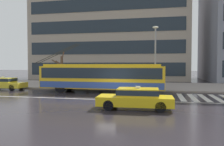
{
  "coord_description": "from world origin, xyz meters",
  "views": [
    {
      "loc": [
        3.63,
        -17.67,
        2.7
      ],
      "look_at": [
        -0.7,
        3.3,
        1.87
      ],
      "focal_mm": 35.62,
      "sensor_mm": 36.0,
      "label": 1
    }
  ],
  "objects": [
    {
      "name": "pedestrian_approaching_curb",
      "position": [
        -2.45,
        6.01,
        1.76
      ],
      "size": [
        1.44,
        1.44,
        2.02
      ],
      "color": "black",
      "rests_on": "sidewalk_slab"
    },
    {
      "name": "street_tree_bare",
      "position": [
        -8.0,
        7.82,
        2.14
      ],
      "size": [
        1.5,
        1.24,
        4.16
      ],
      "color": "brown",
      "rests_on": "sidewalk_slab"
    },
    {
      "name": "street_lamp",
      "position": [
        3.38,
        5.33,
        3.96
      ],
      "size": [
        0.6,
        0.32,
        6.43
      ],
      "color": "gray",
      "rests_on": "sidewalk_slab"
    },
    {
      "name": "trolleybus",
      "position": [
        -1.63,
        3.09,
        1.52
      ],
      "size": [
        13.13,
        2.68,
        4.74
      ],
      "color": "yellow",
      "rests_on": "ground_plane"
    },
    {
      "name": "sidewalk_slab",
      "position": [
        0.0,
        9.69,
        0.07
      ],
      "size": [
        80.0,
        10.0,
        0.14
      ],
      "primitive_type": "cube",
      "color": "gray",
      "rests_on": "ground_plane"
    },
    {
      "name": "taxi_oncoming_near",
      "position": [
        2.36,
        -4.29,
        0.7
      ],
      "size": [
        4.57,
        1.87,
        1.39
      ],
      "color": "yellow",
      "rests_on": "ground_plane"
    },
    {
      "name": "office_tower_corner_left",
      "position": [
        -5.19,
        23.67,
        9.09
      ],
      "size": [
        28.05,
        11.56,
        18.16
      ],
      "color": "#A09284",
      "rests_on": "ground_plane"
    },
    {
      "name": "bus_shelter",
      "position": [
        -2.39,
        6.27,
        1.97
      ],
      "size": [
        3.77,
        1.66,
        2.44
      ],
      "color": "gray",
      "rests_on": "sidewalk_slab"
    },
    {
      "name": "pedestrian_walking_past",
      "position": [
        -3.9,
        5.24,
        1.7
      ],
      "size": [
        1.13,
        1.13,
        2.01
      ],
      "color": "#554343",
      "rests_on": "sidewalk_slab"
    },
    {
      "name": "pedestrian_at_shelter",
      "position": [
        2.88,
        6.26,
        1.76
      ],
      "size": [
        1.24,
        1.24,
        2.0
      ],
      "color": "#4E4F4C",
      "rests_on": "sidewalk_slab"
    },
    {
      "name": "crosswalk_stripe_inner_a",
      "position": [
        6.45,
        1.35,
        0.0
      ],
      "size": [
        0.44,
        4.4,
        0.01
      ],
      "primitive_type": "cube",
      "color": "beige",
      "rests_on": "ground_plane"
    },
    {
      "name": "ground_plane",
      "position": [
        0.0,
        0.0,
        0.0
      ],
      "size": [
        160.0,
        160.0,
        0.0
      ],
      "primitive_type": "plane",
      "color": "#272327"
    },
    {
      "name": "crosswalk_stripe_center",
      "position": [
        7.35,
        1.35,
        0.0
      ],
      "size": [
        0.44,
        4.4,
        0.01
      ],
      "primitive_type": "cube",
      "color": "beige",
      "rests_on": "ground_plane"
    },
    {
      "name": "taxi_queued_behind_bus",
      "position": [
        -12.63,
        3.35,
        0.7
      ],
      "size": [
        4.65,
        1.88,
        1.39
      ],
      "color": "gold",
      "rests_on": "ground_plane"
    },
    {
      "name": "crosswalk_stripe_inner_b",
      "position": [
        8.25,
        1.35,
        0.0
      ],
      "size": [
        0.44,
        4.4,
        0.01
      ],
      "primitive_type": "cube",
      "color": "beige",
      "rests_on": "ground_plane"
    },
    {
      "name": "lane_centre_line",
      "position": [
        0.0,
        -1.2,
        0.0
      ],
      "size": [
        72.0,
        0.14,
        0.01
      ],
      "primitive_type": "cube",
      "color": "silver",
      "rests_on": "ground_plane"
    },
    {
      "name": "crosswalk_stripe_edge_near",
      "position": [
        5.55,
        1.35,
        0.0
      ],
      "size": [
        0.44,
        4.4,
        0.01
      ],
      "primitive_type": "cube",
      "color": "beige",
      "rests_on": "ground_plane"
    }
  ]
}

